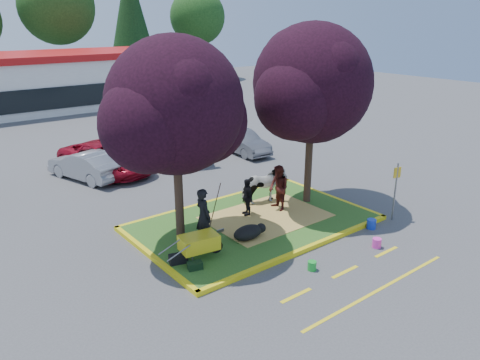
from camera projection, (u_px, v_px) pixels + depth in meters
ground at (254, 225)px, 16.82m from camera, size 90.00×90.00×0.00m
median_island at (254, 223)px, 16.80m from camera, size 8.00×5.00×0.15m
curb_near at (305, 249)px, 14.88m from camera, size 8.30×0.16×0.15m
curb_far at (213, 202)px, 18.72m from camera, size 8.30×0.16×0.15m
curb_left at (152, 257)px, 14.42m from camera, size 0.16×5.30×0.15m
curb_right at (330, 197)px, 19.17m from camera, size 0.16×5.30×0.15m
straw_bedding at (266, 217)px, 17.12m from camera, size 4.20×3.00×0.01m
tree_purple_left at (176, 112)px, 14.05m from camera, size 5.06×4.20×6.51m
tree_purple_right at (313, 89)px, 17.16m from camera, size 5.30×4.40×6.82m
fire_lane_stripe_a at (296, 295)px, 12.53m from camera, size 1.10×0.12×0.01m
fire_lane_stripe_b at (345, 272)px, 13.70m from camera, size 1.10×0.12×0.01m
fire_lane_stripe_c at (386, 252)px, 14.86m from camera, size 1.10×0.12×0.01m
fire_lane_long at (379, 290)px, 12.81m from camera, size 6.00×0.10×0.01m
retail_building at (54, 80)px, 38.05m from camera, size 20.40×8.40×4.40m
treeline at (4, 10)px, 42.96m from camera, size 46.58×7.80×14.63m
cow at (263, 186)px, 18.17m from camera, size 1.82×1.12×1.43m
calf at (248, 233)px, 15.32m from camera, size 1.17×0.79×0.47m
handler at (203, 216)px, 14.87m from camera, size 0.47×0.69×1.85m
visitor_a at (279, 188)px, 17.47m from camera, size 0.79×0.95×1.73m
visitor_b at (247, 197)px, 17.09m from camera, size 0.56×0.88×1.40m
wheelbarrow at (199, 243)px, 13.99m from camera, size 2.06×0.85×0.77m
gear_bag_dark at (178, 259)px, 13.87m from camera, size 0.60×0.42×0.27m
gear_bag_green at (195, 266)px, 13.53m from camera, size 0.48×0.37×0.23m
sign_post at (396, 186)px, 16.81m from camera, size 0.30×0.10×2.18m
bucket_green at (312, 266)px, 13.76m from camera, size 0.33×0.33×0.28m
bucket_pink at (377, 243)px, 15.11m from camera, size 0.39×0.39×0.31m
bucket_blue at (371, 224)px, 16.47m from camera, size 0.38×0.38×0.34m
car_silver at (85, 165)px, 21.39m from camera, size 2.49×4.24×1.32m
car_red at (106, 158)px, 22.28m from camera, size 3.57×5.62×1.45m
car_white at (181, 142)px, 24.97m from camera, size 3.52×5.61×1.52m
car_grey at (242, 142)px, 25.50m from camera, size 1.51×3.87×1.26m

